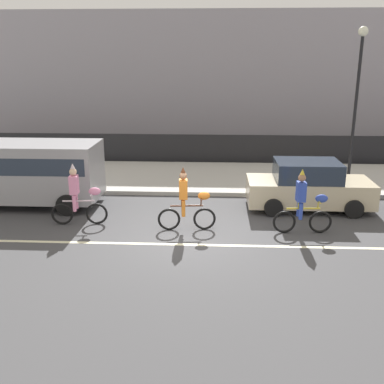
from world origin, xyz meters
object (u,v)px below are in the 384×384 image
parade_cyclist_cobalt (304,205)px  parked_car_beige (308,186)px  parade_cyclist_orange (187,203)px  street_lamp_post (358,83)px  parked_van_grey (27,169)px  parade_cyclist_pink (79,198)px

parade_cyclist_cobalt → parked_car_beige: bearing=75.8°
parade_cyclist_orange → parade_cyclist_cobalt: 3.37m
parade_cyclist_cobalt → street_lamp_post: size_ratio=0.33×
parked_van_grey → parked_car_beige: bearing=0.5°
parade_cyclist_orange → parked_van_grey: size_ratio=0.38×
parade_cyclist_pink → parked_car_beige: bearing=14.6°
street_lamp_post → parked_van_grey: bearing=-165.3°
parked_van_grey → parade_cyclist_cobalt: bearing=-13.5°
parade_cyclist_orange → parked_van_grey: parked_van_grey is taller
parade_cyclist_orange → parked_car_beige: bearing=28.9°
parade_cyclist_pink → parade_cyclist_cobalt: (6.67, -0.36, 0.00)m
parade_cyclist_orange → parade_cyclist_cobalt: (3.37, -0.07, 0.00)m
parade_cyclist_orange → parked_car_beige: parade_cyclist_orange is taller
parked_car_beige → street_lamp_post: 4.89m
street_lamp_post → parade_cyclist_pink: bearing=-152.7°
parked_car_beige → parked_van_grey: bearing=-179.5°
parade_cyclist_orange → street_lamp_post: street_lamp_post is taller
parade_cyclist_orange → street_lamp_post: size_ratio=0.33×
parade_cyclist_orange → parked_car_beige: (3.93, 2.17, -0.06)m
parade_cyclist_pink → parked_car_beige: (7.24, 1.88, -0.06)m
parked_car_beige → street_lamp_post: bearing=53.8°
parked_car_beige → parade_cyclist_pink: bearing=-165.4°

